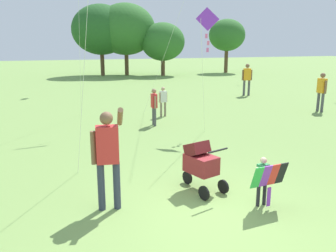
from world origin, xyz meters
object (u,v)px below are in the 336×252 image
(child_with_butterfly_kite, at_px, (264,177))
(person_red_shirt, at_px, (247,77))
(stroller, at_px, (200,162))
(person_couple_left, at_px, (163,99))
(person_back_turned, at_px, (322,89))
(person_adult_flyer, at_px, (108,152))
(kite_green_novelty, at_px, (207,25))
(person_kid_running, at_px, (154,104))

(child_with_butterfly_kite, height_order, person_red_shirt, person_red_shirt)
(child_with_butterfly_kite, xyz_separation_m, stroller, (-0.78, 1.06, 0.04))
(child_with_butterfly_kite, bearing_deg, person_couple_left, 84.00)
(person_red_shirt, xyz_separation_m, person_back_turned, (0.45, -5.25, -0.06))
(person_adult_flyer, bearing_deg, stroller, 6.68)
(stroller, relative_size, person_red_shirt, 0.63)
(person_adult_flyer, relative_size, kite_green_novelty, 0.46)
(person_couple_left, height_order, person_back_turned, person_back_turned)
(stroller, bearing_deg, person_adult_flyer, -173.32)
(person_adult_flyer, distance_m, person_back_turned, 12.01)
(person_adult_flyer, xyz_separation_m, person_back_turned, (10.30, 6.17, -0.09))
(kite_green_novelty, distance_m, person_kid_running, 3.33)
(person_adult_flyer, relative_size, person_couple_left, 1.55)
(person_red_shirt, xyz_separation_m, person_couple_left, (-6.32, -3.97, -0.34))
(person_couple_left, bearing_deg, person_kid_running, -120.05)
(child_with_butterfly_kite, xyz_separation_m, kite_green_novelty, (1.40, 5.46, 2.92))
(child_with_butterfly_kite, relative_size, person_back_turned, 0.55)
(kite_green_novelty, relative_size, person_kid_running, 3.01)
(person_adult_flyer, relative_size, person_red_shirt, 1.05)
(person_red_shirt, height_order, person_kid_running, person_red_shirt)
(person_kid_running, bearing_deg, child_with_butterfly_kite, -90.46)
(person_red_shirt, xyz_separation_m, person_kid_running, (-7.14, -5.38, -0.26))
(child_with_butterfly_kite, relative_size, stroller, 0.83)
(person_red_shirt, bearing_deg, person_couple_left, -147.89)
(kite_green_novelty, height_order, person_kid_running, kite_green_novelty)
(kite_green_novelty, distance_m, person_couple_left, 3.99)
(child_with_butterfly_kite, relative_size, person_couple_left, 0.77)
(person_kid_running, bearing_deg, person_back_turned, 0.99)
(kite_green_novelty, bearing_deg, stroller, -116.30)
(kite_green_novelty, xyz_separation_m, person_couple_left, (-0.53, 2.83, -2.77))
(stroller, xyz_separation_m, person_back_turned, (8.42, 5.95, 0.38))
(person_couple_left, distance_m, person_kid_running, 1.63)
(person_red_shirt, relative_size, person_kid_running, 1.33)
(person_back_turned, bearing_deg, kite_green_novelty, -166.06)
(child_with_butterfly_kite, xyz_separation_m, person_back_turned, (7.64, 7.01, 0.42))
(person_couple_left, distance_m, person_back_turned, 6.89)
(stroller, xyz_separation_m, person_red_shirt, (7.97, 11.20, 0.45))
(kite_green_novelty, relative_size, person_red_shirt, 2.26)
(stroller, distance_m, kite_green_novelty, 5.69)
(person_red_shirt, bearing_deg, kite_green_novelty, -130.46)
(person_back_turned, bearing_deg, child_with_butterfly_kite, -137.46)
(person_couple_left, bearing_deg, stroller, -102.85)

